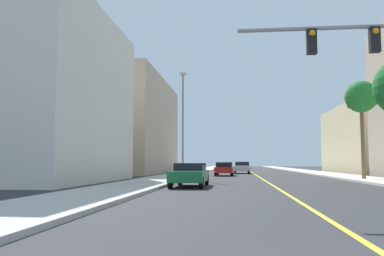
% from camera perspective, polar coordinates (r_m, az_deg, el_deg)
% --- Properties ---
extents(ground, '(192.00, 192.00, 0.00)m').
position_cam_1_polar(ground, '(46.37, 8.90, -6.51)').
color(ground, '#2D2D30').
extents(sidewalk_left, '(3.60, 168.00, 0.15)m').
position_cam_1_polar(sidewalk_left, '(46.66, -0.86, -6.46)').
color(sidewalk_left, '#B2ADA3').
rests_on(sidewalk_left, ground).
extents(sidewalk_right, '(3.60, 168.00, 0.15)m').
position_cam_1_polar(sidewalk_right, '(47.40, 18.50, -6.19)').
color(sidewalk_right, beige).
rests_on(sidewalk_right, ground).
extents(lane_marking_center, '(0.16, 144.00, 0.01)m').
position_cam_1_polar(lane_marking_center, '(46.37, 8.90, -6.50)').
color(lane_marking_center, yellow).
rests_on(lane_marking_center, ground).
extents(building_left_near, '(15.36, 15.54, 11.87)m').
position_cam_1_polar(building_left_near, '(32.07, -25.30, 3.78)').
color(building_left_near, silver).
rests_on(building_left_near, ground).
extents(building_left_far, '(11.15, 22.95, 11.97)m').
position_cam_1_polar(building_left_far, '(53.22, -9.77, 0.17)').
color(building_left_far, tan).
rests_on(building_left_far, ground).
extents(street_lamp, '(0.56, 0.28, 8.83)m').
position_cam_1_polar(street_lamp, '(33.95, -1.30, 1.26)').
color(street_lamp, gray).
rests_on(street_lamp, sidewalk_left).
extents(palm_far, '(2.45, 2.45, 7.48)m').
position_cam_1_polar(palm_far, '(33.66, 22.78, 3.91)').
color(palm_far, brown).
rests_on(palm_far, sidewalk_right).
extents(car_red, '(1.91, 4.43, 1.38)m').
position_cam_1_polar(car_red, '(41.56, 4.59, -5.76)').
color(car_red, red).
rests_on(car_red, ground).
extents(car_silver, '(1.90, 4.58, 1.43)m').
position_cam_1_polar(car_silver, '(50.45, 7.08, -5.52)').
color(car_silver, '#BCBCC1').
rests_on(car_silver, ground).
extents(car_green, '(1.89, 4.60, 1.33)m').
position_cam_1_polar(car_green, '(22.96, -0.30, -6.53)').
color(car_green, '#196638').
rests_on(car_green, ground).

